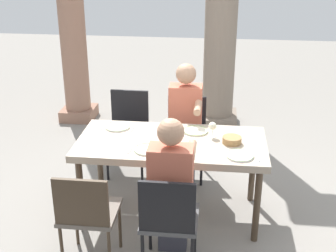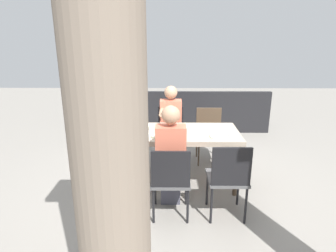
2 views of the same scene
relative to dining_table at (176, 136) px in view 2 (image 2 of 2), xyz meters
name	(u,v)px [view 2 (image 2 of 2)]	position (x,y,z in m)	size (l,w,h in m)	color
ground_plane	(176,182)	(0.00, 0.00, -0.70)	(16.00, 16.00, 0.00)	gray
dining_table	(176,136)	(0.00, 0.00, 0.00)	(1.71, 0.83, 0.78)	tan
chair_west_north	(228,176)	(-0.57, 0.84, -0.17)	(0.44, 0.44, 0.92)	#4F4F50
chair_west_south	(209,130)	(-0.57, -0.83, -0.19)	(0.44, 0.44, 0.87)	#6A6158
chair_mid_north	(171,178)	(0.07, 0.84, -0.20)	(0.44, 0.44, 0.87)	#4F4F50
chair_mid_south	(171,130)	(0.07, -0.84, -0.18)	(0.44, 0.44, 0.89)	#4F4F50
diner_woman_green	(171,124)	(0.07, -0.65, -0.02)	(0.35, 0.49, 1.28)	#3F3F4C
diner_man_white	(170,155)	(0.07, 0.65, -0.01)	(0.35, 0.49, 1.30)	#3F3F4C
stone_column_centre	(109,146)	(0.40, 2.30, 0.75)	(0.55, 0.55, 2.95)	gray
patio_railing	(174,112)	(0.00, -2.31, -0.25)	(4.11, 0.10, 0.90)	black
plate_0	(219,137)	(-0.55, 0.24, 0.08)	(0.24, 0.24, 0.02)	white
fork_0	(231,137)	(-0.70, 0.24, 0.07)	(0.02, 0.17, 0.01)	silver
spoon_0	(207,137)	(-0.40, 0.24, 0.07)	(0.02, 0.17, 0.01)	silver
plate_1	(188,126)	(-0.18, -0.22, 0.08)	(0.24, 0.24, 0.02)	white
fork_1	(199,126)	(-0.33, -0.22, 0.07)	(0.02, 0.17, 0.01)	silver
spoon_1	(178,126)	(-0.03, -0.22, 0.07)	(0.02, 0.17, 0.01)	silver
plate_2	(160,136)	(0.21, 0.23, 0.08)	(0.24, 0.24, 0.02)	silver
wine_glass_2	(148,127)	(0.36, 0.13, 0.17)	(0.07, 0.07, 0.15)	white
fork_2	(172,137)	(0.06, 0.23, 0.07)	(0.02, 0.17, 0.01)	silver
spoon_2	(149,136)	(0.36, 0.23, 0.07)	(0.02, 0.17, 0.01)	silver
plate_3	(134,125)	(0.61, -0.25, 0.08)	(0.24, 0.24, 0.02)	white
fork_3	(144,126)	(0.46, -0.25, 0.07)	(0.02, 0.17, 0.01)	silver
spoon_3	(124,126)	(0.76, -0.25, 0.07)	(0.02, 0.17, 0.01)	silver
bread_basket	(136,129)	(0.54, 0.01, 0.10)	(0.17, 0.17, 0.06)	#9E7547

